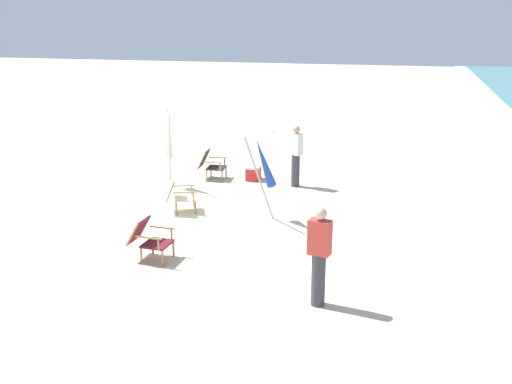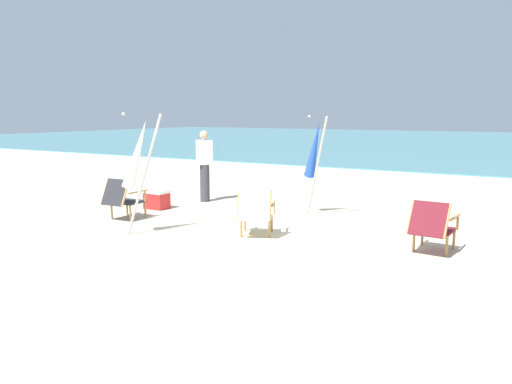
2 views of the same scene
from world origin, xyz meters
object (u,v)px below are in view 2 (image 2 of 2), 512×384
object	(u,v)px
beach_chair_far_center	(432,225)
umbrella_furled_blue	(314,150)
beach_chair_back_left	(256,211)
cooler_box	(157,199)
beach_chair_front_left	(122,198)
person_near_chairs	(205,165)
umbrella_furled_white	(138,155)

from	to	relation	value
beach_chair_far_center	umbrella_furled_blue	bearing A→B (deg)	147.88
beach_chair_back_left	umbrella_furled_blue	size ratio (longest dim) A/B	0.44
cooler_box	beach_chair_front_left	bearing A→B (deg)	-81.17
beach_chair_front_left	person_near_chairs	xyz separation A→B (m)	(0.19, 2.40, 0.41)
cooler_box	person_near_chairs	bearing A→B (deg)	73.11
beach_chair_back_left	umbrella_furled_blue	xyz separation A→B (m)	(0.14, 2.05, 0.87)
umbrella_furled_blue	beach_chair_far_center	bearing A→B (deg)	-32.12
beach_chair_back_left	umbrella_furled_white	distance (m)	2.15
umbrella_furled_blue	person_near_chairs	size ratio (longest dim) A/B	1.22
beach_chair_back_left	beach_chair_far_center	distance (m)	2.74
beach_chair_front_left	umbrella_furled_white	xyz separation A→B (m)	(1.13, -0.74, 0.91)
cooler_box	beach_chair_far_center	bearing A→B (deg)	-6.00
beach_chair_far_center	umbrella_furled_white	distance (m)	4.72
umbrella_furled_white	cooler_box	size ratio (longest dim) A/B	4.17
cooler_box	umbrella_furled_blue	bearing A→B (deg)	17.56
umbrella_furled_blue	cooler_box	xyz separation A→B (m)	(-3.19, -1.01, -1.10)
person_near_chairs	cooler_box	world-z (taller)	person_near_chairs
person_near_chairs	cooler_box	size ratio (longest dim) A/B	3.33
beach_chair_front_left	cooler_box	bearing A→B (deg)	98.83
beach_chair_far_center	cooler_box	xyz separation A→B (m)	(-5.77, 0.61, -0.22)
umbrella_furled_blue	person_near_chairs	xyz separation A→B (m)	(-2.82, 0.22, -0.46)
beach_chair_front_left	umbrella_furled_blue	distance (m)	3.82
umbrella_furled_blue	umbrella_furled_white	size ratio (longest dim) A/B	0.98
umbrella_furled_blue	umbrella_furled_white	world-z (taller)	umbrella_furled_white
beach_chair_back_left	umbrella_furled_white	xyz separation A→B (m)	(-1.74, -0.87, 0.91)
umbrella_furled_blue	beach_chair_back_left	bearing A→B (deg)	-93.78
beach_chair_front_left	umbrella_furled_blue	world-z (taller)	umbrella_furled_blue
umbrella_furled_white	person_near_chairs	xyz separation A→B (m)	(-0.94, 3.14, -0.50)
beach_chair_back_left	person_near_chairs	distance (m)	3.54
beach_chair_front_left	umbrella_furled_white	distance (m)	1.63
beach_chair_back_left	umbrella_furled_white	size ratio (longest dim) A/B	0.43
beach_chair_back_left	cooler_box	world-z (taller)	beach_chair_back_left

